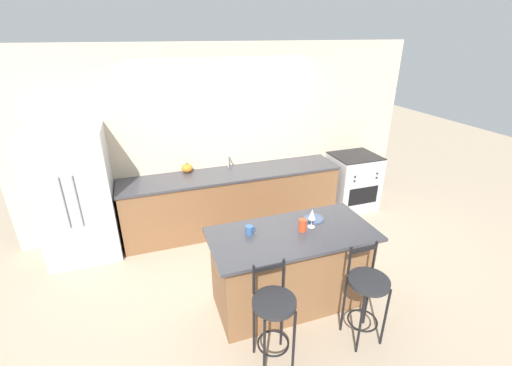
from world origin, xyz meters
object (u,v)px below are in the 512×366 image
object	(u,v)px
coffee_mug	(249,230)
pumpkin_decoration	(187,168)
bar_stool_near	(274,312)
refrigerator	(76,196)
wine_glass	(312,215)
tumbler_cup	(303,225)
dinner_plate	(314,218)
bar_stool_far	(367,291)
oven_range	(352,181)

from	to	relation	value
coffee_mug	pumpkin_decoration	bearing A→B (deg)	100.39
bar_stool_near	coffee_mug	size ratio (longest dim) A/B	8.87
refrigerator	wine_glass	bearing A→B (deg)	-34.70
coffee_mug	tumbler_cup	size ratio (longest dim) A/B	0.88
refrigerator	tumbler_cup	distance (m)	2.95
dinner_plate	pumpkin_decoration	xyz separation A→B (m)	(-1.12, 1.84, 0.06)
bar_stool_near	bar_stool_far	xyz separation A→B (m)	(0.93, -0.04, 0.00)
bar_stool_far	pumpkin_decoration	bearing A→B (deg)	114.57
dinner_plate	coffee_mug	distance (m)	0.77
bar_stool_near	dinner_plate	size ratio (longest dim) A/B	4.51
pumpkin_decoration	refrigerator	bearing A→B (deg)	-170.02
bar_stool_far	wine_glass	size ratio (longest dim) A/B	4.83
wine_glass	bar_stool_far	bearing A→B (deg)	-72.76
refrigerator	coffee_mug	bearing A→B (deg)	-41.90
bar_stool_near	bar_stool_far	bearing A→B (deg)	-2.32
tumbler_cup	pumpkin_decoration	world-z (taller)	pumpkin_decoration
pumpkin_decoration	coffee_mug	bearing A→B (deg)	-79.61
bar_stool_near	pumpkin_decoration	bearing A→B (deg)	96.59
pumpkin_decoration	dinner_plate	bearing A→B (deg)	-58.80
wine_glass	tumbler_cup	bearing A→B (deg)	-163.69
bar_stool_far	tumbler_cup	size ratio (longest dim) A/B	7.78
refrigerator	wine_glass	xyz separation A→B (m)	(2.49, -1.72, 0.18)
bar_stool_far	oven_range	bearing A→B (deg)	58.82
refrigerator	dinner_plate	world-z (taller)	refrigerator
bar_stool_far	dinner_plate	size ratio (longest dim) A/B	4.51
coffee_mug	wine_glass	bearing A→B (deg)	-7.56
oven_range	coffee_mug	xyz separation A→B (m)	(-2.39, -1.65, 0.48)
dinner_plate	wine_glass	xyz separation A→B (m)	(-0.10, -0.14, 0.14)
refrigerator	dinner_plate	distance (m)	3.04
wine_glass	coffee_mug	bearing A→B (deg)	172.44
oven_range	dinner_plate	bearing A→B (deg)	-135.32
refrigerator	tumbler_cup	size ratio (longest dim) A/B	13.39
refrigerator	tumbler_cup	world-z (taller)	refrigerator
coffee_mug	refrigerator	bearing A→B (deg)	138.10
refrigerator	coffee_mug	world-z (taller)	refrigerator
wine_glass	tumbler_cup	distance (m)	0.15
coffee_mug	pumpkin_decoration	size ratio (longest dim) A/B	0.71
oven_range	tumbler_cup	world-z (taller)	tumbler_cup
dinner_plate	coffee_mug	world-z (taller)	coffee_mug
bar_stool_near	wine_glass	size ratio (longest dim) A/B	4.83
bar_stool_near	dinner_plate	bearing A→B (deg)	45.88
oven_range	bar_stool_near	size ratio (longest dim) A/B	0.92
bar_stool_near	tumbler_cup	size ratio (longest dim) A/B	7.78
dinner_plate	bar_stool_far	bearing A→B (deg)	-81.87
bar_stool_far	tumbler_cup	bearing A→B (deg)	116.68
oven_range	bar_stool_near	world-z (taller)	bar_stool_near
refrigerator	wine_glass	distance (m)	3.03
bar_stool_far	coffee_mug	size ratio (longest dim) A/B	8.87
oven_range	dinner_plate	world-z (taller)	oven_range
refrigerator	pumpkin_decoration	bearing A→B (deg)	9.98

